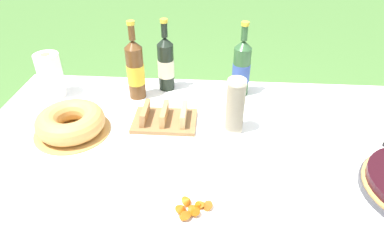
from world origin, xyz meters
name	(u,v)px	position (x,y,z in m)	size (l,w,h in m)	color
garden_table	(210,171)	(0.00, 0.00, 0.70)	(1.86, 1.19, 0.76)	brown
tablecloth	(211,161)	(0.00, 0.00, 0.75)	(1.87, 1.20, 0.10)	white
bundt_cake	(71,122)	(-0.55, 0.12, 0.81)	(0.30, 0.30, 0.09)	tan
cup_stack	(235,106)	(0.09, 0.18, 0.88)	(0.07, 0.07, 0.23)	beige
cider_bottle_green	(242,68)	(0.12, 0.48, 0.89)	(0.08, 0.08, 0.34)	#2D562D
cider_bottle_amber	(136,69)	(-0.35, 0.42, 0.90)	(0.08, 0.08, 0.36)	brown
juice_bottle_red	(166,64)	(-0.23, 0.50, 0.89)	(0.08, 0.08, 0.34)	black
snack_plate_near	(198,209)	(-0.03, -0.25, 0.78)	(0.21, 0.21, 0.06)	white
paper_towel_roll	(51,75)	(-0.74, 0.40, 0.87)	(0.11, 0.11, 0.20)	white
bread_board	(165,118)	(-0.20, 0.21, 0.79)	(0.26, 0.18, 0.07)	olive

